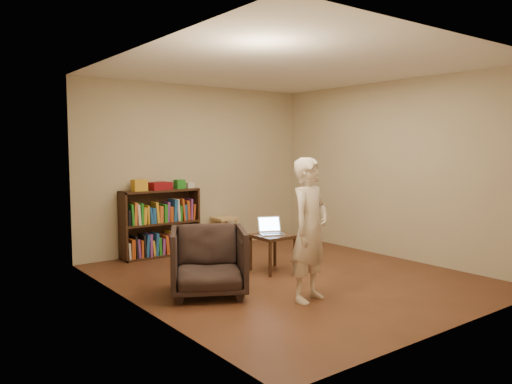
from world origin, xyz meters
TOP-DOWN VIEW (x-y plane):
  - floor at (0.00, 0.00)m, footprint 4.50×4.50m
  - ceiling at (0.00, 0.00)m, footprint 4.50×4.50m
  - wall_back at (0.00, 2.25)m, footprint 4.00×0.00m
  - wall_left at (-2.00, 0.00)m, footprint 0.00×4.50m
  - wall_right at (2.00, 0.00)m, footprint 0.00×4.50m
  - bookshelf at (-0.75, 2.09)m, footprint 1.20×0.30m
  - box_yellow at (-1.08, 2.06)m, footprint 0.21×0.15m
  - red_cloth at (-0.76, 2.10)m, footprint 0.37×0.30m
  - box_green at (-0.41, 2.09)m, footprint 0.14×0.14m
  - box_white at (-0.23, 2.10)m, footprint 0.11×0.11m
  - stool at (0.37, 2.03)m, footprint 0.34×0.34m
  - armchair at (-1.21, -0.04)m, footprint 1.11×1.12m
  - side_table at (0.02, 0.35)m, footprint 0.48×0.48m
  - laptop at (0.03, 0.41)m, footprint 0.40×0.40m
  - person at (-0.45, -0.86)m, footprint 0.64×0.51m

SIDE VIEW (x-z plane):
  - floor at x=0.00m, z-range 0.00..0.00m
  - armchair at x=-1.21m, z-range 0.00..0.76m
  - stool at x=0.37m, z-range 0.15..0.65m
  - side_table at x=0.02m, z-range 0.16..0.65m
  - bookshelf at x=-0.75m, z-range -0.06..0.94m
  - laptop at x=0.03m, z-range 0.43..0.65m
  - person at x=-0.45m, z-range 0.00..1.53m
  - box_white at x=-0.23m, z-range 1.00..1.09m
  - red_cloth at x=-0.76m, z-range 1.00..1.11m
  - box_green at x=-0.41m, z-range 1.00..1.14m
  - box_yellow at x=-1.08m, z-range 1.00..1.17m
  - wall_back at x=0.00m, z-range -0.70..3.30m
  - wall_left at x=-2.00m, z-range -0.95..3.55m
  - wall_right at x=2.00m, z-range -0.95..3.55m
  - ceiling at x=0.00m, z-range 2.60..2.60m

